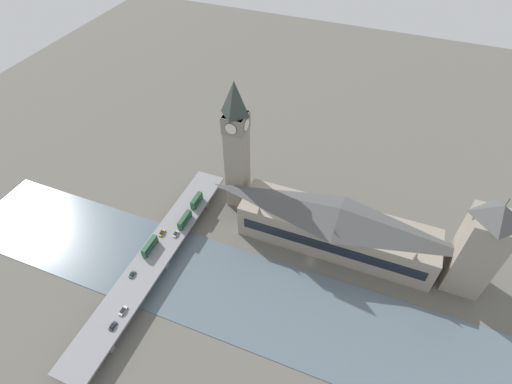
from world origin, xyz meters
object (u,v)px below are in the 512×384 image
Objects in this scene: clock_tower at (237,145)px; double_decker_bus_rear at (150,246)px; car_northbound_mid at (162,233)px; road_bridge at (154,258)px; parliament_hall at (336,227)px; car_northbound_tail at (123,311)px; car_southbound_mid at (132,274)px; victoria_tower at (479,247)px; double_decker_bus_mid at (197,200)px; double_decker_bus_lead at (185,219)px; car_southbound_lead at (113,326)px; car_northbound_lead at (176,234)px.

clock_tower is 66.77m from double_decker_bus_rear.
road_bridge is at bearing -165.99° from car_northbound_mid.
car_northbound_tail is (-75.74, 76.62, -6.54)m from parliament_hall.
double_decker_bus_rear is (3.16, 3.63, 4.05)m from road_bridge.
car_northbound_tail is at bearing -157.99° from car_southbound_mid.
car_northbound_tail is at bearing -170.94° from car_northbound_mid.
clock_tower is at bearing 84.84° from victoria_tower.
double_decker_bus_mid is (-16.26, 18.25, -31.98)m from clock_tower.
victoria_tower reaches higher than double_decker_bus_mid.
double_decker_bus_lead is 23.15m from double_decker_bus_rear.
double_decker_bus_mid reaches higher than road_bridge.
road_bridge is 28.69× the size of car_northbound_mid.
clock_tower reaches higher than car_northbound_tail.
road_bridge is 25.64m from double_decker_bus_lead.
double_decker_bus_rear is 2.47× the size of car_northbound_tail.
parliament_hall is at bearing -69.59° from car_northbound_mid.
car_southbound_lead is (-94.28, 17.92, -34.11)m from clock_tower.
car_northbound_mid is at bearing -0.73° from double_decker_bus_rear.
victoria_tower is 5.05× the size of double_decker_bus_lead.
parliament_hall is 113.35m from car_southbound_lead.
car_northbound_mid is at bearing 102.10° from victoria_tower.
car_northbound_mid is at bearing 110.41° from parliament_hall.
road_bridge is 14.55m from car_northbound_mid.
double_decker_bus_rear is at bearing 12.11° from car_northbound_tail.
car_southbound_lead is (-41.38, -7.32, -2.14)m from double_decker_bus_rear.
car_northbound_lead reaches higher than car_southbound_lead.
double_decker_bus_rear is at bearing 179.27° from car_northbound_mid.
clock_tower reaches higher than car_northbound_lead.
car_northbound_lead is (-29.23, 138.49, -19.67)m from victoria_tower.
victoria_tower reaches higher than car_southbound_lead.
parliament_hall reaches higher than car_northbound_mid.
clock_tower is 94.86m from car_northbound_tail.
parliament_hall is 63.18m from victoria_tower.
car_northbound_mid is (-31.15, 83.73, -6.49)m from parliament_hall.
double_decker_bus_mid is at bearing 93.96° from parliament_hall.
car_northbound_mid reaches higher than car_southbound_mid.
double_decker_bus_lead is 14.82m from double_decker_bus_mid.
victoria_tower is 159.03m from car_northbound_tail.
car_northbound_mid is 52.68m from car_southbound_lead.
car_northbound_tail is at bearing 134.67° from parliament_hall.
parliament_hall is 82.32m from car_northbound_lead.
road_bridge is 6.29m from double_decker_bus_rear.
car_northbound_lead is at bearing 110.82° from parliament_hall.
car_northbound_lead is 0.91× the size of car_northbound_mid.
double_decker_bus_rear is 2.84× the size of car_northbound_lead.
road_bridge is 31.58× the size of car_northbound_lead.
parliament_hall is at bearing -100.57° from clock_tower.
road_bridge is (-45.13, 80.24, -8.49)m from parliament_hall.
car_northbound_mid is at bearing 105.75° from car_northbound_lead.
clock_tower reaches higher than double_decker_bus_lead.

